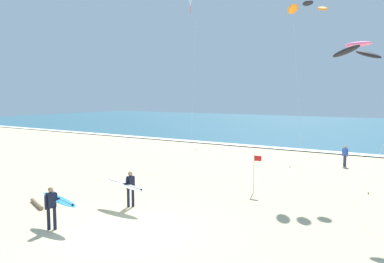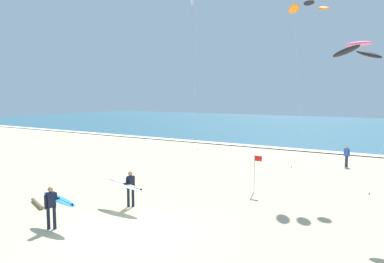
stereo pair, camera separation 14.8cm
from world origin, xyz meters
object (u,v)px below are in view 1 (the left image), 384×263
(kite_diamond_ivory_far, at_px, (191,7))
(surfer_trailing, at_px, (55,203))
(surfer_lead, at_px, (128,186))
(lifeguard_flag, at_px, (255,170))
(driftwood_log, at_px, (37,204))
(bystander_blue_top, at_px, (345,156))
(kite_arc_charcoal_near, at_px, (308,7))
(kite_arc_rose_distant, at_px, (358,50))

(kite_diamond_ivory_far, bearing_deg, surfer_trailing, -72.60)
(surfer_lead, relative_size, kite_diamond_ivory_far, 0.18)
(lifeguard_flag, height_order, driftwood_log, lifeguard_flag)
(kite_diamond_ivory_far, distance_m, bystander_blue_top, 18.14)
(driftwood_log, bearing_deg, surfer_trailing, -23.50)
(kite_arc_charcoal_near, distance_m, lifeguard_flag, 10.25)
(kite_arc_charcoal_near, bearing_deg, surfer_lead, -117.93)
(kite_arc_charcoal_near, height_order, kite_diamond_ivory_far, kite_diamond_ivory_far)
(surfer_trailing, distance_m, lifeguard_flag, 10.30)
(driftwood_log, bearing_deg, lifeguard_flag, 44.88)
(bystander_blue_top, bearing_deg, kite_arc_rose_distant, -78.79)
(kite_arc_charcoal_near, xyz_separation_m, kite_arc_rose_distant, (3.74, -5.89, -3.36))
(surfer_trailing, height_order, lifeguard_flag, lifeguard_flag)
(surfer_lead, relative_size, surfer_trailing, 1.18)
(kite_diamond_ivory_far, height_order, lifeguard_flag, kite_diamond_ivory_far)
(kite_arc_charcoal_near, height_order, driftwood_log, kite_arc_charcoal_near)
(kite_diamond_ivory_far, relative_size, driftwood_log, 8.13)
(bystander_blue_top, xyz_separation_m, lifeguard_flag, (-2.71, -10.61, 0.45))
(surfer_trailing, bearing_deg, kite_arc_rose_distant, 38.56)
(kite_diamond_ivory_far, xyz_separation_m, bystander_blue_top, (13.28, 0.53, -12.35))
(kite_arc_rose_distant, bearing_deg, kite_arc_charcoal_near, 122.44)
(surfer_lead, distance_m, kite_diamond_ivory_far, 20.97)
(bystander_blue_top, height_order, driftwood_log, bystander_blue_top)
(surfer_lead, height_order, driftwood_log, surfer_lead)
(surfer_trailing, relative_size, bystander_blue_top, 1.39)
(surfer_lead, xyz_separation_m, kite_diamond_ivory_far, (-6.63, 15.79, 12.11))
(kite_arc_charcoal_near, distance_m, kite_arc_rose_distant, 7.75)
(kite_arc_charcoal_near, relative_size, kite_arc_rose_distant, 1.45)
(kite_diamond_ivory_far, bearing_deg, kite_arc_rose_distant, -36.58)
(kite_arc_rose_distant, height_order, driftwood_log, kite_arc_rose_distant)
(bystander_blue_top, distance_m, driftwood_log, 21.23)
(surfer_lead, distance_m, kite_arc_rose_distant, 11.66)
(kite_arc_charcoal_near, distance_m, driftwood_log, 18.42)
(surfer_trailing, height_order, bystander_blue_top, surfer_trailing)
(surfer_lead, height_order, kite_diamond_ivory_far, kite_diamond_ivory_far)
(kite_diamond_ivory_far, bearing_deg, bystander_blue_top, 2.28)
(bystander_blue_top, height_order, lifeguard_flag, lifeguard_flag)
(kite_arc_charcoal_near, distance_m, kite_diamond_ivory_far, 13.53)
(surfer_trailing, xyz_separation_m, driftwood_log, (-3.32, 1.45, -0.95))
(kite_diamond_ivory_far, distance_m, driftwood_log, 22.32)
(kite_diamond_ivory_far, height_order, bystander_blue_top, kite_diamond_ivory_far)
(kite_arc_charcoal_near, height_order, kite_arc_rose_distant, kite_arc_charcoal_near)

